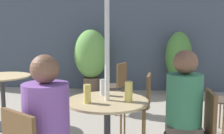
# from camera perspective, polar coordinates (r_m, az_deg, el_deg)

# --- Properties ---
(storefront_wall) EXTENTS (10.00, 0.06, 3.00)m
(storefront_wall) POSITION_cam_1_polar(r_m,az_deg,el_deg) (6.20, 4.98, 8.73)
(storefront_wall) COLOR #3D4756
(storefront_wall) RESTS_ON ground_plane
(cafe_table_near) EXTENTS (0.75, 0.75, 0.75)m
(cafe_table_near) POSITION_cam_1_polar(r_m,az_deg,el_deg) (2.44, -1.05, -11.98)
(cafe_table_near) COLOR #2D2D33
(cafe_table_near) RESTS_ON ground_plane
(cafe_table_far) EXTENTS (0.78, 0.78, 0.75)m
(cafe_table_far) POSITION_cam_1_polar(r_m,az_deg,el_deg) (4.07, -22.69, -4.49)
(cafe_table_far) COLOR #2D2D33
(cafe_table_far) RESTS_ON ground_plane
(bistro_chair_1) EXTENTS (0.41, 0.40, 0.86)m
(bistro_chair_1) POSITION_cam_1_polar(r_m,az_deg,el_deg) (2.46, 18.26, -12.57)
(bistro_chair_1) COLOR #42382D
(bistro_chair_1) RESTS_ON ground_plane
(bistro_chair_3) EXTENTS (0.45, 0.43, 0.86)m
(bistro_chair_3) POSITION_cam_1_polar(r_m,az_deg,el_deg) (4.41, 1.00, -3.38)
(bistro_chair_3) COLOR #42382D
(bistro_chair_3) RESTS_ON ground_plane
(bistro_chair_4) EXTENTS (0.42, 0.40, 0.86)m
(bistro_chair_4) POSITION_cam_1_polar(r_m,az_deg,el_deg) (3.24, 6.25, -7.39)
(bistro_chair_4) COLOR #42382D
(bistro_chair_4) RESTS_ON ground_plane
(seated_person_0) EXTENTS (0.40, 0.41, 1.21)m
(seated_person_0) POSITION_cam_1_polar(r_m,az_deg,el_deg) (1.94, -13.72, -11.64)
(seated_person_0) COLOR #42475B
(seated_person_0) RESTS_ON ground_plane
(seated_person_1) EXTENTS (0.32, 0.31, 1.21)m
(seated_person_1) POSITION_cam_1_polar(r_m,az_deg,el_deg) (2.37, 15.07, -7.96)
(seated_person_1) COLOR brown
(seated_person_1) RESTS_ON ground_plane
(beer_glass_0) EXTENTS (0.06, 0.06, 0.16)m
(beer_glass_0) POSITION_cam_1_polar(r_m,az_deg,el_deg) (2.55, -1.99, -4.43)
(beer_glass_0) COLOR silver
(beer_glass_0) RESTS_ON cafe_table_near
(beer_glass_1) EXTENTS (0.06, 0.06, 0.16)m
(beer_glass_1) POSITION_cam_1_polar(r_m,az_deg,el_deg) (2.28, -5.40, -5.82)
(beer_glass_1) COLOR #DBC65B
(beer_glass_1) RESTS_ON cafe_table_near
(beer_glass_2) EXTENTS (0.07, 0.07, 0.18)m
(beer_glass_2) POSITION_cam_1_polar(r_m,az_deg,el_deg) (2.32, 3.64, -5.32)
(beer_glass_2) COLOR #DBC65B
(beer_glass_2) RESTS_ON cafe_table_near
(potted_plant_0) EXTENTS (0.75, 0.75, 1.44)m
(potted_plant_0) POSITION_cam_1_polar(r_m,az_deg,el_deg) (5.89, -4.58, 2.39)
(potted_plant_0) COLOR brown
(potted_plant_0) RESTS_ON ground_plane
(potted_plant_1) EXTENTS (0.57, 0.57, 1.39)m
(potted_plant_1) POSITION_cam_1_polar(r_m,az_deg,el_deg) (5.93, 14.25, 1.53)
(potted_plant_1) COLOR #47423D
(potted_plant_1) RESTS_ON ground_plane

